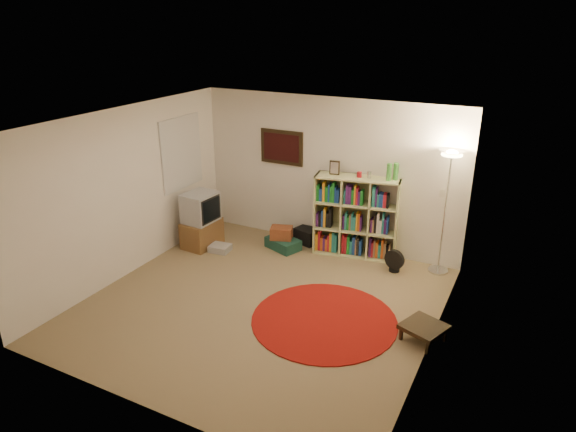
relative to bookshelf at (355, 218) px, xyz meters
name	(u,v)px	position (x,y,z in m)	size (l,w,h in m)	color
room	(258,216)	(-0.62, -2.00, 0.62)	(4.54, 4.54, 2.54)	olive
bookshelf	(355,218)	(0.00, 0.00, 0.00)	(1.37, 0.60, 1.59)	#C3C885
floor_lamp	(450,172)	(1.38, 0.01, 0.94)	(0.48, 0.48, 1.91)	silver
floor_fan	(394,261)	(0.78, -0.30, -0.46)	(0.32, 0.20, 0.36)	black
tv_stand	(201,221)	(-2.40, -0.86, -0.19)	(0.50, 0.68, 0.94)	brown
dvd_box	(220,248)	(-2.01, -0.92, -0.59)	(0.36, 0.31, 0.11)	#A8A9AD
suitcase	(283,244)	(-1.12, -0.34, -0.55)	(0.65, 0.53, 0.18)	#163D32
wicker_basket	(281,233)	(-1.15, -0.34, -0.36)	(0.42, 0.35, 0.20)	brown
duffel_bag	(307,235)	(-0.86, 0.06, -0.51)	(0.45, 0.41, 0.26)	black
paper_towel	(320,244)	(-0.54, -0.14, -0.53)	(0.15, 0.15, 0.23)	silver
red_rug	(324,320)	(0.36, -2.04, -0.63)	(1.89, 1.89, 0.02)	maroon
side_table	(424,328)	(1.60, -1.89, -0.46)	(0.60, 0.60, 0.21)	black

